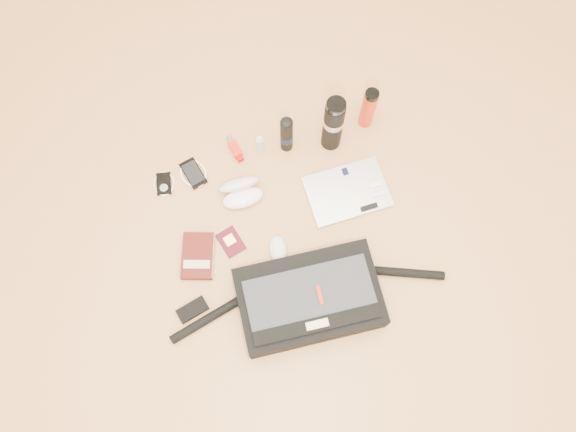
% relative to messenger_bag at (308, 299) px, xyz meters
% --- Properties ---
extents(ground, '(4.00, 4.00, 0.00)m').
position_rel_messenger_bag_xyz_m(ground, '(-0.01, 0.21, -0.06)').
color(ground, tan).
rests_on(ground, ground).
extents(messenger_bag, '(1.04, 0.34, 0.14)m').
position_rel_messenger_bag_xyz_m(messenger_bag, '(0.00, 0.00, 0.00)').
color(messenger_bag, black).
rests_on(messenger_bag, ground).
extents(laptop, '(0.32, 0.22, 0.03)m').
position_rel_messenger_bag_xyz_m(laptop, '(0.28, 0.37, -0.05)').
color(laptop, silver).
rests_on(laptop, ground).
extents(book, '(0.17, 0.21, 0.03)m').
position_rel_messenger_bag_xyz_m(book, '(-0.35, 0.28, -0.05)').
color(book, '#47120E').
rests_on(book, ground).
extents(passport, '(0.11, 0.13, 0.01)m').
position_rel_messenger_bag_xyz_m(passport, '(-0.21, 0.31, -0.06)').
color(passport, '#450A17').
rests_on(passport, ground).
extents(mouse, '(0.08, 0.12, 0.04)m').
position_rel_messenger_bag_xyz_m(mouse, '(-0.05, 0.22, -0.05)').
color(mouse, silver).
rests_on(mouse, ground).
extents(sunglasses_case, '(0.16, 0.14, 0.09)m').
position_rel_messenger_bag_xyz_m(sunglasses_case, '(-0.12, 0.48, -0.03)').
color(sunglasses_case, white).
rests_on(sunglasses_case, ground).
extents(ipod, '(0.10, 0.10, 0.01)m').
position_rel_messenger_bag_xyz_m(ipod, '(-0.41, 0.61, -0.06)').
color(ipod, black).
rests_on(ipod, ground).
extents(phone, '(0.12, 0.14, 0.01)m').
position_rel_messenger_bag_xyz_m(phone, '(-0.28, 0.62, -0.06)').
color(phone, black).
rests_on(phone, ground).
extents(inhaler, '(0.05, 0.12, 0.03)m').
position_rel_messenger_bag_xyz_m(inhaler, '(-0.10, 0.67, -0.05)').
color(inhaler, red).
rests_on(inhaler, ground).
extents(spray_bottle, '(0.04, 0.04, 0.11)m').
position_rel_messenger_bag_xyz_m(spray_bottle, '(0.00, 0.65, -0.02)').
color(spray_bottle, '#A1CFE0').
rests_on(spray_bottle, ground).
extents(aerosol_can, '(0.06, 0.06, 0.21)m').
position_rel_messenger_bag_xyz_m(aerosol_can, '(0.11, 0.63, 0.04)').
color(aerosol_can, black).
rests_on(aerosol_can, ground).
extents(thermos_black, '(0.09, 0.09, 0.30)m').
position_rel_messenger_bag_xyz_m(thermos_black, '(0.28, 0.60, 0.09)').
color(thermos_black, black).
rests_on(thermos_black, ground).
extents(thermos_red, '(0.06, 0.06, 0.22)m').
position_rel_messenger_bag_xyz_m(thermos_red, '(0.45, 0.65, 0.04)').
color(thermos_red, red).
rests_on(thermos_red, ground).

